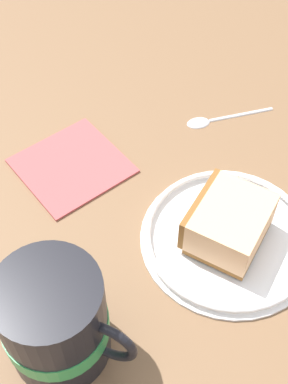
% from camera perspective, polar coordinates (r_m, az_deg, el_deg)
% --- Properties ---
extents(ground_plane, '(1.12, 1.12, 0.03)m').
position_cam_1_polar(ground_plane, '(0.56, -2.20, -6.21)').
color(ground_plane, brown).
extents(small_plate, '(0.18, 0.18, 0.01)m').
position_cam_1_polar(small_plate, '(0.55, 9.23, -4.87)').
color(small_plate, white).
rests_on(small_plate, ground_plane).
extents(cake_slice, '(0.08, 0.09, 0.05)m').
position_cam_1_polar(cake_slice, '(0.53, 9.28, -3.37)').
color(cake_slice, brown).
rests_on(cake_slice, small_plate).
extents(tea_mug, '(0.12, 0.09, 0.11)m').
position_cam_1_polar(tea_mug, '(0.45, -9.34, -13.95)').
color(tea_mug, black).
rests_on(tea_mug, ground_plane).
extents(teaspoon, '(0.10, 0.08, 0.01)m').
position_cam_1_polar(teaspoon, '(0.67, 7.48, 7.99)').
color(teaspoon, silver).
rests_on(teaspoon, ground_plane).
extents(folded_napkin, '(0.15, 0.15, 0.01)m').
position_cam_1_polar(folded_napkin, '(0.62, -7.94, 2.97)').
color(folded_napkin, '#B24C4C').
rests_on(folded_napkin, ground_plane).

